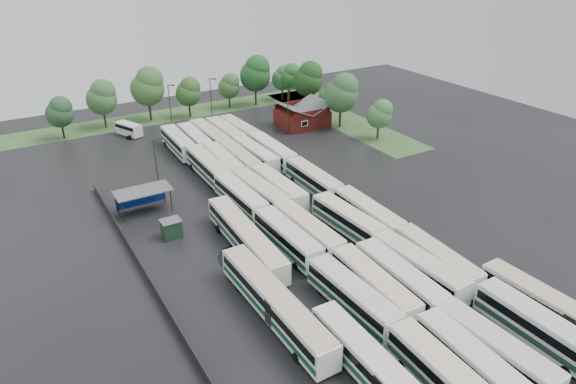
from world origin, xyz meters
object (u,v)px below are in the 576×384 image
brick_building (302,117)px  artic_bus_east (566,317)px  artic_bus_west_a (382,377)px  minibus (129,129)px

brick_building → artic_bus_east: size_ratio=0.52×
artic_bus_east → brick_building: bearing=78.1°
artic_bus_west_a → minibus: 78.96m
artic_bus_west_a → artic_bus_east: size_ratio=1.00×
artic_bus_west_a → minibus: size_ratio=2.97×
artic_bus_west_a → artic_bus_east: 21.71m
artic_bus_east → minibus: size_ratio=2.97×
artic_bus_west_a → minibus: (-0.97, 78.96, -0.50)m
brick_building → artic_bus_east: bearing=-99.6°
artic_bus_west_a → brick_building: bearing=64.2°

